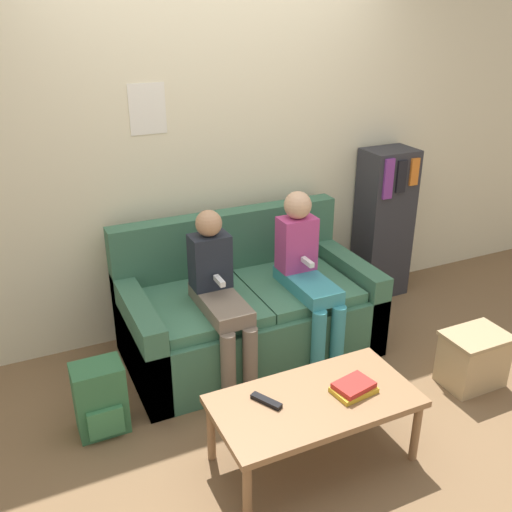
% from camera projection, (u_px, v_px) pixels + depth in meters
% --- Properties ---
extents(ground_plane, '(10.00, 10.00, 0.00)m').
position_uv_depth(ground_plane, '(285.00, 394.00, 3.50)').
color(ground_plane, brown).
extents(wall_back, '(8.00, 0.06, 2.60)m').
position_uv_depth(wall_back, '(214.00, 147.00, 3.87)').
color(wall_back, beige).
rests_on(wall_back, ground_plane).
extents(couch, '(1.64, 0.88, 0.90)m').
position_uv_depth(couch, '(247.00, 311.00, 3.84)').
color(couch, '#38664C').
rests_on(couch, ground_plane).
extents(coffee_table, '(1.03, 0.53, 0.39)m').
position_uv_depth(coffee_table, '(315.00, 405.00, 2.87)').
color(coffee_table, '#8E6642').
rests_on(coffee_table, ground_plane).
extents(person_left, '(0.24, 0.59, 1.08)m').
position_uv_depth(person_left, '(219.00, 292.00, 3.43)').
color(person_left, '#756656').
rests_on(person_left, ground_plane).
extents(person_right, '(0.24, 0.59, 1.11)m').
position_uv_depth(person_right, '(306.00, 270.00, 3.66)').
color(person_right, teal).
rests_on(person_right, ground_plane).
extents(tv_remote, '(0.12, 0.17, 0.02)m').
position_uv_depth(tv_remote, '(266.00, 401.00, 2.82)').
color(tv_remote, black).
rests_on(tv_remote, coffee_table).
extents(book_stack, '(0.23, 0.18, 0.05)m').
position_uv_depth(book_stack, '(354.00, 388.00, 2.89)').
color(book_stack, gold).
rests_on(book_stack, coffee_table).
extents(bookshelf, '(0.39, 0.31, 1.19)m').
position_uv_depth(bookshelf, '(384.00, 223.00, 4.51)').
color(bookshelf, '#2D2D33').
rests_on(bookshelf, ground_plane).
extents(storage_box, '(0.39, 0.28, 0.35)m').
position_uv_depth(storage_box, '(473.00, 359.00, 3.54)').
color(storage_box, tan).
rests_on(storage_box, ground_plane).
extents(backpack, '(0.27, 0.23, 0.42)m').
position_uv_depth(backpack, '(100.00, 399.00, 3.13)').
color(backpack, '#336B42').
rests_on(backpack, ground_plane).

